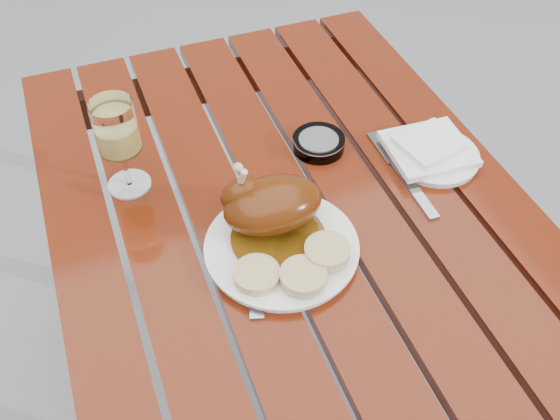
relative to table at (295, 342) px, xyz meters
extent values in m
plane|color=slate|center=(0.00, 0.00, -0.38)|extent=(60.00, 60.00, 0.00)
cube|color=maroon|center=(0.00, 0.00, 0.00)|extent=(0.80, 1.20, 0.75)
cylinder|color=white|center=(-0.05, -0.05, 0.38)|extent=(0.25, 0.25, 0.02)
cylinder|color=#563409|center=(-0.05, -0.03, 0.39)|extent=(0.15, 0.15, 0.00)
ellipsoid|color=#5D2107|center=(-0.05, 0.00, 0.44)|extent=(0.16, 0.11, 0.08)
ellipsoid|color=#5D2107|center=(-0.09, 0.03, 0.45)|extent=(0.08, 0.05, 0.06)
cylinder|color=#C6B28C|center=(-0.09, 0.03, 0.47)|extent=(0.02, 0.04, 0.09)
cylinder|color=tan|center=(-0.11, -0.09, 0.40)|extent=(0.07, 0.07, 0.02)
cylinder|color=tan|center=(-0.04, -0.12, 0.40)|extent=(0.07, 0.07, 0.02)
cylinder|color=tan|center=(0.01, -0.10, 0.41)|extent=(0.07, 0.07, 0.02)
cylinder|color=#F8E470|center=(-0.25, 0.19, 0.46)|extent=(0.09, 0.09, 0.18)
cylinder|color=white|center=(0.29, 0.06, 0.38)|extent=(0.20, 0.20, 0.01)
cube|color=white|center=(0.28, 0.07, 0.39)|extent=(0.15, 0.14, 0.01)
cylinder|color=#B2B7BC|center=(0.10, 0.16, 0.39)|extent=(0.11, 0.11, 0.02)
cube|color=gray|center=(-0.10, -0.07, 0.38)|extent=(0.07, 0.17, 0.01)
cube|color=gray|center=(0.22, 0.03, 0.38)|extent=(0.02, 0.20, 0.01)
camera|label=1|loc=(-0.28, -0.64, 1.15)|focal=40.00mm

